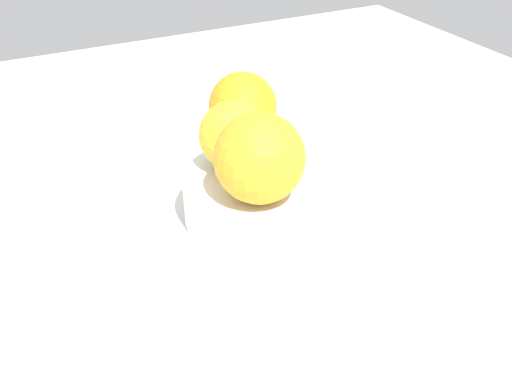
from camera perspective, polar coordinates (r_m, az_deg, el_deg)
ground_plane at (r=58.17cm, az=-0.00°, el=-3.11°), size 110.00×110.00×2.00cm
fruit_bowl at (r=56.41cm, az=-0.00°, el=-0.49°), size 13.44×13.44×4.55cm
orange_in_bowl_0 at (r=49.94cm, az=0.33°, el=3.17°), size 7.66×7.66×7.66cm
orange_in_bowl_1 at (r=55.00cm, az=-2.06°, el=5.31°), size 6.44×6.44×6.44cm
orange_loose_0 at (r=70.21cm, az=-1.25°, el=8.04°), size 7.85×7.85×7.85cm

